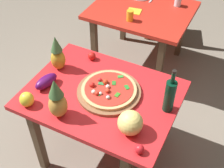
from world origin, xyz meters
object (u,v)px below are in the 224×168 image
object	(u,v)px
bell_pepper	(27,99)
pineapple_left	(57,55)
wine_bottle	(170,95)
pineapple_right	(57,100)
napkin_folded	(134,11)
tomato_by_bottle	(139,149)
pizza_board	(109,92)
eggplant	(46,81)
pizza	(108,89)
drinking_glass_water	(178,2)
dining_chair	(163,4)
drinking_glass_juice	(130,16)
background_table	(141,17)
tomato_near_board	(92,56)
melon	(130,123)
display_table	(102,102)

from	to	relation	value
bell_pepper	pineapple_left	bearing A→B (deg)	93.57
wine_bottle	pineapple_left	size ratio (longest dim) A/B	1.17
pineapple_right	napkin_folded	xyz separation A→B (m)	(-0.10, 1.53, -0.14)
wine_bottle	pineapple_left	distance (m)	0.94
pineapple_right	tomato_by_bottle	bearing A→B (deg)	-3.16
pizza_board	eggplant	world-z (taller)	eggplant
pizza	drinking_glass_water	world-z (taller)	drinking_glass_water
bell_pepper	tomato_by_bottle	bearing A→B (deg)	-0.79
pizza_board	drinking_glass_water	size ratio (longest dim) A/B	5.11
dining_chair	drinking_glass_juice	xyz separation A→B (m)	(-0.05, -0.93, 0.31)
background_table	eggplant	xyz separation A→B (m)	(-0.20, -1.42, 0.15)
tomato_near_board	drinking_glass_juice	bearing A→B (deg)	87.34
background_table	dining_chair	xyz separation A→B (m)	(0.03, 0.66, -0.15)
pizza_board	napkin_folded	xyz separation A→B (m)	(-0.31, 1.18, -0.01)
pizza	pineapple_left	world-z (taller)	pineapple_left
melon	tomato_by_bottle	xyz separation A→B (m)	(0.12, -0.12, -0.05)
display_table	background_table	xyz separation A→B (m)	(-0.21, 1.30, -0.00)
drinking_glass_juice	wine_bottle	bearing A→B (deg)	-53.07
napkin_folded	display_table	bearing A→B (deg)	-77.80
display_table	wine_bottle	world-z (taller)	wine_bottle
wine_bottle	melon	distance (m)	0.34
pineapple_left	eggplant	size ratio (longest dim) A/B	1.54
pizza_board	wine_bottle	world-z (taller)	wine_bottle
wine_bottle	pineapple_right	distance (m)	0.76
pineapple_left	eggplant	distance (m)	0.24
wine_bottle	napkin_folded	size ratio (longest dim) A/B	2.58
background_table	display_table	bearing A→B (deg)	-80.72
display_table	dining_chair	world-z (taller)	dining_chair
pizza_board	drinking_glass_juice	world-z (taller)	drinking_glass_juice
pizza_board	pineapple_left	distance (m)	0.52
melon	napkin_folded	world-z (taller)	melon
background_table	tomato_by_bottle	xyz separation A→B (m)	(0.67, -1.65, 0.13)
pizza	pineapple_left	size ratio (longest dim) A/B	1.34
wine_bottle	napkin_folded	world-z (taller)	wine_bottle
pineapple_left	bell_pepper	size ratio (longest dim) A/B	2.69
eggplant	tomato_near_board	xyz separation A→B (m)	(0.15, 0.44, -0.01)
napkin_folded	drinking_glass_juice	bearing A→B (deg)	-80.55
tomato_by_bottle	drinking_glass_water	distance (m)	1.91
drinking_glass_juice	melon	bearing A→B (deg)	-65.83
tomato_by_bottle	background_table	bearing A→B (deg)	111.92
wine_bottle	pineapple_right	xyz separation A→B (m)	(-0.65, -0.39, 0.01)
melon	eggplant	world-z (taller)	melon
background_table	tomato_by_bottle	bearing A→B (deg)	-68.08
pizza	drinking_glass_juice	distance (m)	1.04
background_table	pineapple_right	size ratio (longest dim) A/B	3.22
pineapple_right	tomato_by_bottle	world-z (taller)	pineapple_right
napkin_folded	pizza_board	bearing A→B (deg)	-75.32
background_table	melon	bearing A→B (deg)	-70.36
pizza_board	tomato_by_bottle	size ratio (longest dim) A/B	7.80
pineapple_right	melon	size ratio (longest dim) A/B	1.94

